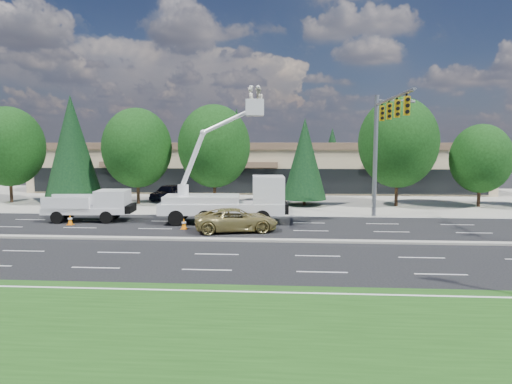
# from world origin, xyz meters

# --- Properties ---
(ground) EXTENTS (140.00, 140.00, 0.00)m
(ground) POSITION_xyz_m (0.00, 0.00, 0.00)
(ground) COLOR black
(ground) RESTS_ON ground
(concrete_apron) EXTENTS (140.00, 22.00, 0.01)m
(concrete_apron) POSITION_xyz_m (0.00, 20.00, 0.01)
(concrete_apron) COLOR gray
(concrete_apron) RESTS_ON ground
(grass_verge) EXTENTS (140.00, 10.00, 0.01)m
(grass_verge) POSITION_xyz_m (0.00, -13.00, 0.01)
(grass_verge) COLOR #1A4112
(grass_verge) RESTS_ON ground
(road_median) EXTENTS (120.00, 0.55, 0.12)m
(road_median) POSITION_xyz_m (0.00, 0.00, 0.06)
(road_median) COLOR gray
(road_median) RESTS_ON ground
(strip_mall) EXTENTS (50.40, 15.40, 5.50)m
(strip_mall) POSITION_xyz_m (0.00, 29.97, 2.83)
(strip_mall) COLOR tan
(strip_mall) RESTS_ON ground
(tree_front_a) EXTENTS (6.35, 6.35, 8.81)m
(tree_front_a) POSITION_xyz_m (-22.00, 15.00, 5.15)
(tree_front_a) COLOR #332114
(tree_front_a) RESTS_ON ground
(tree_front_b) EXTENTS (4.97, 4.97, 9.80)m
(tree_front_b) POSITION_xyz_m (-16.00, 15.00, 5.26)
(tree_front_b) COLOR #332114
(tree_front_b) RESTS_ON ground
(tree_front_c) EXTENTS (6.21, 6.21, 8.62)m
(tree_front_c) POSITION_xyz_m (-10.00, 15.00, 5.04)
(tree_front_c) COLOR #332114
(tree_front_c) RESTS_ON ground
(tree_front_d) EXTENTS (6.41, 6.41, 8.89)m
(tree_front_d) POSITION_xyz_m (-3.00, 15.00, 5.20)
(tree_front_d) COLOR #332114
(tree_front_d) RESTS_ON ground
(tree_front_e) EXTENTS (3.89, 3.89, 7.66)m
(tree_front_e) POSITION_xyz_m (5.00, 15.00, 4.11)
(tree_front_e) COLOR #332114
(tree_front_e) RESTS_ON ground
(tree_front_f) EXTENTS (6.80, 6.80, 9.44)m
(tree_front_f) POSITION_xyz_m (13.00, 15.00, 5.53)
(tree_front_f) COLOR #332114
(tree_front_f) RESTS_ON ground
(tree_front_g) EXTENTS (5.13, 5.13, 7.11)m
(tree_front_g) POSITION_xyz_m (20.00, 15.00, 4.16)
(tree_front_g) COLOR #332114
(tree_front_g) RESTS_ON ground
(tree_back_a) EXTENTS (4.09, 4.09, 8.06)m
(tree_back_a) POSITION_xyz_m (-18.00, 42.00, 4.33)
(tree_back_a) COLOR #332114
(tree_back_a) RESTS_ON ground
(tree_back_b) EXTENTS (5.31, 5.31, 10.47)m
(tree_back_b) POSITION_xyz_m (-4.00, 42.00, 5.62)
(tree_back_b) COLOR #332114
(tree_back_b) RESTS_ON ground
(tree_back_c) EXTENTS (3.87, 3.87, 7.63)m
(tree_back_c) POSITION_xyz_m (10.00, 42.00, 4.09)
(tree_back_c) COLOR #332114
(tree_back_c) RESTS_ON ground
(tree_back_d) EXTENTS (5.35, 5.35, 10.54)m
(tree_back_d) POSITION_xyz_m (22.00, 42.00, 5.66)
(tree_back_d) COLOR #332114
(tree_back_d) RESTS_ON ground
(signal_mast) EXTENTS (2.76, 10.16, 9.00)m
(signal_mast) POSITION_xyz_m (10.03, 7.04, 6.06)
(signal_mast) COLOR gray
(signal_mast) RESTS_ON ground
(utility_pickup) EXTENTS (5.91, 2.66, 2.20)m
(utility_pickup) POSITION_xyz_m (-10.18, 5.75, 0.91)
(utility_pickup) COLOR white
(utility_pickup) RESTS_ON ground
(bucket_truck) EXTENTS (8.69, 3.31, 9.36)m
(bucket_truck) POSITION_xyz_m (-0.24, 5.75, 2.00)
(bucket_truck) COLOR white
(bucket_truck) RESTS_ON ground
(traffic_cone_a) EXTENTS (0.40, 0.40, 0.70)m
(traffic_cone_a) POSITION_xyz_m (-11.15, 4.24, 0.34)
(traffic_cone_a) COLOR orange
(traffic_cone_a) RESTS_ON ground
(traffic_cone_b) EXTENTS (0.40, 0.40, 0.70)m
(traffic_cone_b) POSITION_xyz_m (-3.13, 3.27, 0.34)
(traffic_cone_b) COLOR orange
(traffic_cone_b) RESTS_ON ground
(traffic_cone_c) EXTENTS (0.40, 0.40, 0.70)m
(traffic_cone_c) POSITION_xyz_m (1.85, 3.24, 0.34)
(traffic_cone_c) COLOR orange
(traffic_cone_c) RESTS_ON ground
(minivan) EXTENTS (5.60, 3.47, 1.45)m
(minivan) POSITION_xyz_m (0.31, 2.80, 0.72)
(minivan) COLOR tan
(minivan) RESTS_ON ground
(parked_car_west) EXTENTS (2.98, 4.81, 1.53)m
(parked_car_west) POSITION_xyz_m (-8.00, 17.71, 0.76)
(parked_car_west) COLOR black
(parked_car_west) RESTS_ON ground
(parked_car_east) EXTENTS (2.37, 4.89, 1.54)m
(parked_car_east) POSITION_xyz_m (1.32, 16.64, 0.77)
(parked_car_east) COLOR black
(parked_car_east) RESTS_ON ground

